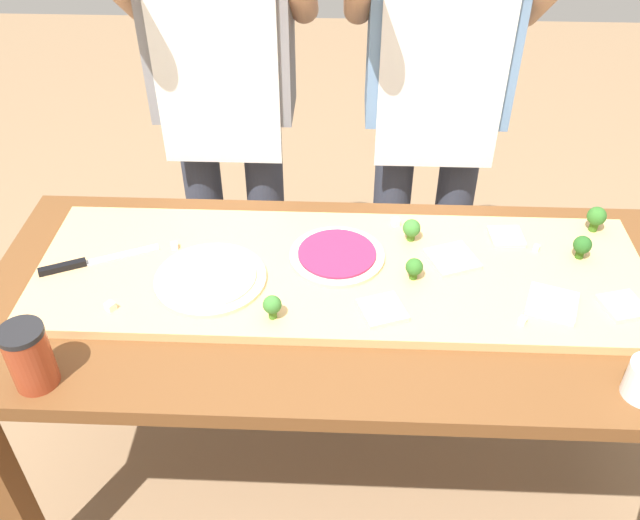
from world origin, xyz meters
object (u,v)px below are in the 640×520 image
object	(u,v)px
cheese_crumble_d	(174,246)
sauce_jar	(29,357)
cheese_crumble_e	(396,222)
pizza_whole_beet_magenta	(337,255)
broccoli_floret_back_right	(414,268)
broccoli_floret_front_mid	(596,217)
broccoli_floret_back_left	(272,306)
pizza_slice_near_left	(452,259)
pizza_slice_center	(623,306)
cook_right	(437,84)
cheese_crumble_b	(523,321)
broccoli_floret_front_right	(412,229)
chefs_knife	(83,263)
pizza_whole_cheese_artichoke	(210,278)
pizza_slice_far_right	(506,237)
pizza_slice_far_left	(382,310)
prep_table	(345,323)
pizza_slice_near_right	(552,304)
cheese_crumble_c	(536,248)
broccoli_floret_front_left	(582,246)
cheese_crumble_a	(110,306)
cook_left	(223,80)

from	to	relation	value
cheese_crumble_d	sauce_jar	bearing A→B (deg)	-114.95
cheese_crumble_e	pizza_whole_beet_magenta	bearing A→B (deg)	-136.40
broccoli_floret_back_right	sauce_jar	world-z (taller)	sauce_jar
broccoli_floret_front_mid	broccoli_floret_back_left	bearing A→B (deg)	-155.76
pizza_slice_near_left	cheese_crumble_d	world-z (taller)	cheese_crumble_d
cheese_crumble_d	pizza_slice_center	bearing A→B (deg)	-9.48
pizza_slice_near_left	cook_right	bearing A→B (deg)	91.15
broccoli_floret_back_right	cheese_crumble_e	bearing A→B (deg)	98.66
cheese_crumble_d	cheese_crumble_b	bearing A→B (deg)	-16.03
pizza_slice_center	broccoli_floret_front_right	distance (m)	0.51
chefs_knife	pizza_whole_cheese_artichoke	distance (m)	0.32
broccoli_floret_front_mid	sauce_jar	xyz separation A→B (m)	(-1.25, -0.54, 0.01)
pizza_slice_far_right	cheese_crumble_d	world-z (taller)	cheese_crumble_d
broccoli_floret_back_left	pizza_slice_center	bearing A→B (deg)	4.51
cheese_crumble_e	sauce_jar	distance (m)	0.92
pizza_slice_far_right	cheese_crumble_e	world-z (taller)	cheese_crumble_e
cheese_crumble_e	pizza_slice_far_left	bearing A→B (deg)	-97.53
pizza_slice_near_left	cheese_crumble_b	world-z (taller)	cheese_crumble_b
pizza_whole_beet_magenta	broccoli_floret_back_left	size ratio (longest dim) A/B	3.99
broccoli_floret_back_left	prep_table	bearing A→B (deg)	36.63
pizza_whole_beet_magenta	broccoli_floret_front_mid	distance (m)	0.67
chefs_knife	broccoli_floret_front_mid	xyz separation A→B (m)	(1.26, 0.19, 0.03)
pizza_slice_far_right	broccoli_floret_front_mid	distance (m)	0.24
chefs_knife	pizza_slice_near_left	distance (m)	0.89
pizza_slice_near_right	cheese_crumble_d	xyz separation A→B (m)	(-0.89, 0.17, 0.00)
pizza_slice_near_right	cheese_crumble_c	bearing A→B (deg)	88.18
pizza_whole_cheese_artichoke	broccoli_floret_front_mid	distance (m)	0.98
pizza_slice_near_left	broccoli_floret_front_right	xyz separation A→B (m)	(-0.10, 0.08, 0.03)
pizza_slice_center	broccoli_floret_front_right	bearing A→B (deg)	152.77
broccoli_floret_front_right	cheese_crumble_c	world-z (taller)	broccoli_floret_front_right
broccoli_floret_front_left	cook_right	distance (m)	0.62
pizza_slice_far_right	broccoli_floret_back_right	world-z (taller)	broccoli_floret_back_right
prep_table	pizza_slice_center	size ratio (longest dim) A/B	19.95
pizza_slice_near_left	cheese_crumble_e	distance (m)	0.19
chefs_knife	pizza_slice_far_right	distance (m)	1.05
chefs_knife	broccoli_floret_front_right	size ratio (longest dim) A/B	4.55
pizza_slice_center	cheese_crumble_e	size ratio (longest dim) A/B	4.51
prep_table	cheese_crumble_a	xyz separation A→B (m)	(-0.52, -0.11, 0.14)
cook_left	cook_right	bearing A→B (deg)	0.00
prep_table	pizza_whole_beet_magenta	size ratio (longest dim) A/B	7.40
cheese_crumble_a	prep_table	bearing A→B (deg)	11.84
pizza_slice_far_right	broccoli_floret_back_left	size ratio (longest dim) A/B	1.40
broccoli_floret_front_right	cheese_crumble_d	world-z (taller)	broccoli_floret_front_right
pizza_slice_near_right	broccoli_floret_back_right	world-z (taller)	broccoli_floret_back_right
pizza_slice_near_right	sauce_jar	size ratio (longest dim) A/B	0.73
pizza_slice_near_left	pizza_slice_center	bearing A→B (deg)	-22.88
prep_table	broccoli_floret_front_mid	world-z (taller)	broccoli_floret_front_mid
prep_table	cheese_crumble_b	bearing A→B (deg)	-16.76
prep_table	chefs_knife	size ratio (longest dim) A/B	6.45
pizza_slice_near_left	cheese_crumble_e	bearing A→B (deg)	132.33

